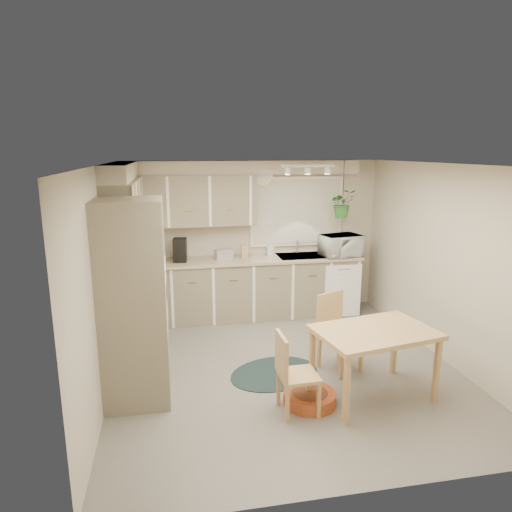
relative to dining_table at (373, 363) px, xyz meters
name	(u,v)px	position (x,y,z in m)	size (l,w,h in m)	color
floor	(285,368)	(-0.75, 0.79, -0.38)	(4.20, 4.20, 0.00)	slate
ceiling	(288,165)	(-0.75, 0.79, 2.02)	(4.20, 4.20, 0.00)	white
wall_back	(253,238)	(-0.75, 2.89, 0.82)	(4.00, 0.04, 2.40)	#BFB59E
wall_front	(361,348)	(-0.75, -1.31, 0.82)	(4.00, 0.04, 2.40)	#BFB59E
wall_left	(104,281)	(-2.75, 0.79, 0.82)	(0.04, 4.20, 2.40)	#BFB59E
wall_right	(445,264)	(1.25, 0.79, 0.82)	(0.04, 4.20, 2.40)	#BFB59E
base_cab_left	(141,316)	(-2.45, 1.67, 0.07)	(0.60, 1.85, 0.90)	gray
base_cab_back	(244,289)	(-0.95, 2.59, 0.07)	(3.60, 0.60, 0.90)	gray
counter_left	(140,282)	(-2.44, 1.67, 0.54)	(0.64, 1.89, 0.04)	tan
counter_back	(244,260)	(-0.95, 2.58, 0.54)	(3.64, 0.64, 0.04)	tan
oven_stack	(134,304)	(-2.42, 0.42, 0.67)	(0.65, 0.65, 2.10)	gray
wall_oven_face	(166,302)	(-2.10, 0.42, 0.67)	(0.02, 0.56, 0.58)	white
upper_cab_left	(125,210)	(-2.57, 1.79, 1.45)	(0.35, 2.00, 0.75)	gray
upper_cab_back	(189,201)	(-1.75, 2.72, 1.45)	(2.00, 0.35, 0.75)	gray
soffit_left	(121,171)	(-2.60, 1.79, 1.92)	(0.30, 2.00, 0.20)	#BFB59E
soffit_back	(242,167)	(-0.95, 2.74, 1.92)	(3.60, 0.30, 0.20)	#BFB59E
cooktop	(138,293)	(-2.43, 1.09, 0.57)	(0.52, 0.58, 0.02)	white
range_hood	(134,255)	(-2.45, 1.09, 1.02)	(0.40, 0.60, 0.14)	white
window_blinds	(297,212)	(-0.05, 2.86, 1.22)	(1.40, 0.02, 1.00)	white
window_frame	(297,212)	(-0.05, 2.87, 1.22)	(1.50, 0.02, 1.10)	white
sink	(301,258)	(-0.05, 2.59, 0.52)	(0.70, 0.48, 0.10)	#B4B6BC
dishwasher_front	(343,291)	(0.55, 2.28, 0.05)	(0.58, 0.01, 0.83)	white
track_light_bar	(308,166)	(-0.05, 2.34, 1.95)	(0.80, 0.04, 0.04)	white
wall_clock	(263,175)	(-0.60, 2.86, 1.80)	(0.30, 0.30, 0.03)	#E0BB4F
dining_table	(373,363)	(0.00, 0.00, 0.00)	(1.19, 0.80, 0.75)	#D7BB6B
chair_left	(299,373)	(-0.85, -0.13, 0.04)	(0.39, 0.39, 0.83)	#D7BB6B
chair_back	(341,333)	(-0.11, 0.65, 0.08)	(0.43, 0.43, 0.91)	#D7BB6B
braided_rug	(274,373)	(-0.90, 0.67, -0.37)	(1.08, 0.81, 0.01)	black
pet_bed	(310,398)	(-0.69, -0.02, -0.31)	(0.54, 0.54, 0.12)	#C76227
microwave	(341,243)	(0.57, 2.49, 0.77)	(0.60, 0.33, 0.41)	white
soap_bottle	(270,252)	(-0.51, 2.74, 0.61)	(0.09, 0.21, 0.09)	white
hanging_plant	(342,206)	(0.57, 2.49, 1.34)	(0.38, 0.42, 0.33)	#2F6E2C
coffee_maker	(180,250)	(-1.90, 2.59, 0.74)	(0.19, 0.24, 0.34)	black
toaster	(224,254)	(-1.25, 2.61, 0.64)	(0.26, 0.15, 0.15)	#B4B6BC
knife_block	(244,251)	(-0.93, 2.64, 0.67)	(0.09, 0.09, 0.20)	#D7BB6B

